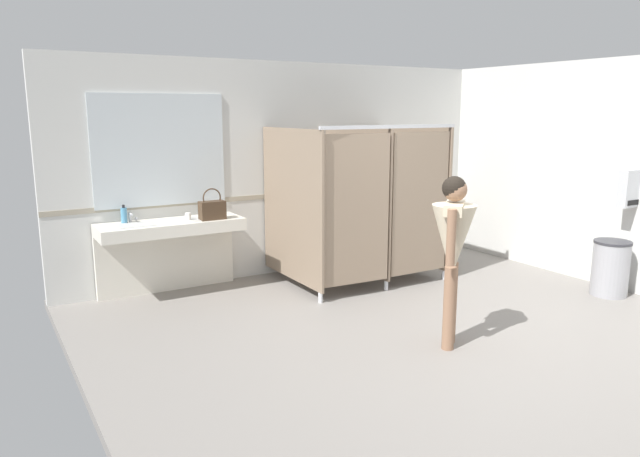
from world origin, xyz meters
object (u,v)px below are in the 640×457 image
handbag (212,209)px  paper_towel_dispenser_upper (631,188)px  soap_dispenser (124,215)px  person_standing (453,241)px  trash_bin (610,268)px  paper_cup (188,217)px

handbag → paper_towel_dispenser_upper: bearing=-30.5°
soap_dispenser → person_standing: bearing=-53.2°
person_standing → soap_dispenser: (-2.23, 2.98, -0.01)m
paper_towel_dispenser_upper → handbag: 4.93m
handbag → soap_dispenser: bearing=161.8°
trash_bin → paper_cup: 5.02m
paper_towel_dispenser_upper → handbag: bearing=149.5°
handbag → soap_dispenser: handbag is taller
trash_bin → handbag: 4.76m
paper_towel_dispenser_upper → paper_cup: paper_towel_dispenser_upper is taller
trash_bin → soap_dispenser: soap_dispenser is taller
person_standing → paper_cup: person_standing is taller
trash_bin → paper_cup: bearing=148.7°
trash_bin → handbag: size_ratio=1.78×
paper_towel_dispenser_upper → soap_dispenser: bearing=151.6°
handbag → soap_dispenser: 0.99m
paper_towel_dispenser_upper → trash_bin: paper_towel_dispenser_upper is taller
paper_towel_dispenser_upper → trash_bin: size_ratio=0.67×
paper_cup → trash_bin: bearing=-31.3°
soap_dispenser → trash_bin: bearing=-29.6°
paper_towel_dispenser_upper → paper_cup: (-4.51, 2.59, -0.32)m
paper_towel_dispenser_upper → trash_bin: bearing=179.9°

